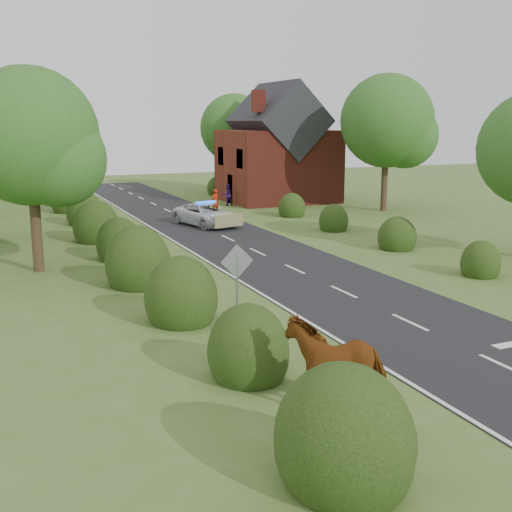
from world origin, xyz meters
name	(u,v)px	position (x,y,z in m)	size (l,w,h in m)	color
ground	(410,323)	(0.00, 0.00, 0.00)	(120.00, 120.00, 0.00)	#4B6326
road	(235,242)	(0.00, 15.00, 0.01)	(6.00, 70.00, 0.02)	black
road_markings	(220,251)	(-1.60, 12.93, 0.03)	(4.96, 70.00, 0.01)	white
hedgerow_left	(123,249)	(-6.51, 11.69, 0.75)	(2.75, 50.41, 3.00)	black
hedgerow_right	(383,234)	(6.60, 11.21, 0.55)	(2.10, 45.78, 2.10)	black
tree_left_a	(37,142)	(-9.75, 11.86, 5.34)	(5.74, 5.60, 8.38)	#332316
tree_right_b	(392,125)	(14.29, 21.84, 5.94)	(6.56, 6.40, 9.40)	#332316
tree_right_c	(238,131)	(9.27, 37.85, 5.34)	(6.15, 6.00, 8.58)	#332316
road_sign	(237,272)	(-5.00, 2.00, 1.65)	(1.06, 0.08, 2.53)	gray
house	(278,153)	(9.49, 30.00, 3.79)	(8.00, 7.40, 9.17)	maroon
cow	(336,369)	(-5.19, -4.30, 0.88)	(1.31, 2.47, 1.75)	#68300E
police_van	(206,215)	(0.35, 20.60, 0.67)	(3.32, 5.22, 1.48)	silver
pedestrian_red	(215,201)	(2.75, 25.70, 0.81)	(0.59, 0.39, 1.61)	#B72109
pedestrian_purple	(228,195)	(4.84, 28.78, 0.82)	(0.80, 0.62, 1.64)	#3D1E77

